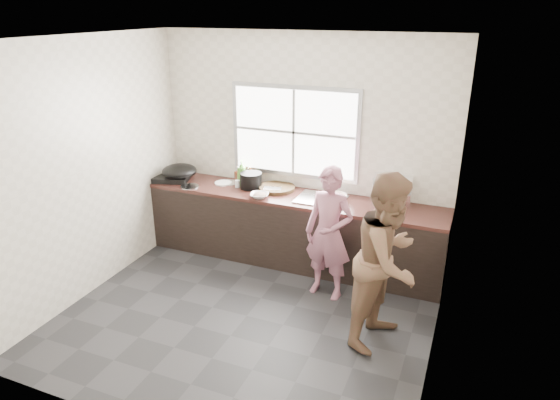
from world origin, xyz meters
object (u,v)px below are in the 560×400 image
at_px(person_side, 388,260).
at_px(bottle_brown_tall, 240,175).
at_px(pot_lid_left, 190,187).
at_px(woman, 329,238).
at_px(bowl_mince, 259,195).
at_px(bottle_green, 242,172).
at_px(burner, 173,177).
at_px(dish_rack, 393,189).
at_px(wok, 179,171).
at_px(bottle_brown_short, 250,175).
at_px(bowl_crabs, 336,198).
at_px(bowl_held, 326,204).
at_px(cutting_board, 277,188).
at_px(black_pot, 251,180).
at_px(plate_food, 223,183).
at_px(pot_lid_right, 229,183).
at_px(glass_jar, 237,184).

bearing_deg(person_side, bottle_brown_tall, 74.77).
distance_m(person_side, bottle_brown_tall, 2.48).
xyz_separation_m(bottle_brown_tall, pot_lid_left, (-0.51, -0.38, -0.10)).
distance_m(woman, bowl_mince, 1.05).
distance_m(bottle_green, burner, 0.93).
bearing_deg(bottle_green, dish_rack, 2.77).
distance_m(burner, wok, 0.19).
height_order(bowl_mince, bottle_green, bottle_green).
distance_m(bottle_brown_short, dish_rack, 1.79).
relative_size(woman, pot_lid_left, 5.93).
height_order(bowl_mince, wok, wok).
bearing_deg(wok, bowl_crabs, 2.85).
bearing_deg(bottle_brown_tall, bowl_held, -15.38).
height_order(cutting_board, black_pot, black_pot).
distance_m(bottle_brown_tall, bottle_brown_short, 0.13).
xyz_separation_m(plate_food, wok, (-0.54, -0.14, 0.13)).
height_order(cutting_board, pot_lid_right, cutting_board).
distance_m(bowl_mince, bottle_green, 0.55).
bearing_deg(cutting_board, bottle_green, 176.74).
height_order(glass_jar, burner, glass_jar).
height_order(bowl_mince, bowl_crabs, bowl_crabs).
bearing_deg(bowl_mince, plate_food, 156.59).
height_order(bowl_crabs, burner, same).
height_order(bowl_crabs, wok, wok).
xyz_separation_m(person_side, bottle_brown_tall, (-2.13, 1.28, 0.14)).
bearing_deg(woman, dish_rack, 67.15).
distance_m(bowl_held, black_pot, 1.06).
bearing_deg(burner, bowl_mince, -7.80).
xyz_separation_m(bowl_crabs, pot_lid_right, (-1.42, 0.08, -0.03)).
bearing_deg(burner, glass_jar, 2.72).
height_order(cutting_board, bottle_green, bottle_green).
bearing_deg(pot_lid_right, pot_lid_left, -141.35).
bearing_deg(bottle_brown_tall, pot_lid_left, -143.13).
relative_size(bowl_held, glass_jar, 1.93).
distance_m(black_pot, pot_lid_left, 0.77).
distance_m(glass_jar, pot_lid_right, 0.19).
bearing_deg(cutting_board, pot_lid_right, -179.37).
height_order(cutting_board, bottle_brown_short, bottle_brown_short).
xyz_separation_m(burner, pot_lid_left, (0.36, -0.18, -0.03)).
bearing_deg(glass_jar, bottle_brown_tall, 105.90).
distance_m(wok, pot_lid_left, 0.29).
bearing_deg(dish_rack, bowl_crabs, -166.09).
distance_m(cutting_board, wok, 1.27).
relative_size(bottle_brown_tall, pot_lid_left, 0.89).
distance_m(black_pot, bottle_brown_short, 0.20).
distance_m(cutting_board, bowl_held, 0.77).
bearing_deg(bowl_held, bottle_brown_short, 160.56).
height_order(bowl_mince, black_pot, black_pot).
bearing_deg(black_pot, bowl_held, -12.19).
bearing_deg(woman, person_side, -27.97).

